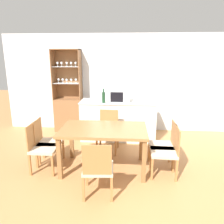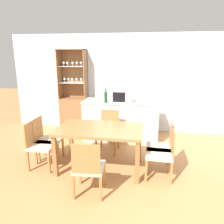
{
  "view_description": "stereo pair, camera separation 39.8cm",
  "coord_description": "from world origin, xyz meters",
  "px_view_note": "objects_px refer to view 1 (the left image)",
  "views": [
    {
      "loc": [
        -0.08,
        -3.19,
        2.02
      ],
      "look_at": [
        -0.4,
        1.15,
        0.87
      ],
      "focal_mm": 35.0,
      "sensor_mm": 36.0,
      "label": 1
    },
    {
      "loc": [
        0.31,
        -3.15,
        2.02
      ],
      "look_at": [
        -0.4,
        1.15,
        0.87
      ],
      "focal_mm": 35.0,
      "sensor_mm": 36.0,
      "label": 2
    }
  ],
  "objects_px": {
    "dining_chair_head_near": "(98,169)",
    "wine_bottle": "(104,97)",
    "dining_chair_side_left_far": "(47,142)",
    "dining_chair_side_right_far": "(164,145)",
    "dining_chair_side_right_near": "(167,151)",
    "dining_chair_head_far": "(108,131)",
    "display_cabinet": "(69,108)",
    "dining_table": "(104,133)",
    "dining_chair_side_left_near": "(42,148)",
    "microwave": "(120,96)"
  },
  "relations": [
    {
      "from": "dining_chair_head_near",
      "to": "microwave",
      "type": "distance_m",
      "value": 2.36
    },
    {
      "from": "dining_chair_side_right_far",
      "to": "dining_chair_side_left_far",
      "type": "distance_m",
      "value": 2.17
    },
    {
      "from": "display_cabinet",
      "to": "dining_chair_side_right_far",
      "type": "height_order",
      "value": "display_cabinet"
    },
    {
      "from": "dining_chair_head_near",
      "to": "wine_bottle",
      "type": "xyz_separation_m",
      "value": [
        -0.14,
        2.07,
        0.65
      ]
    },
    {
      "from": "dining_chair_side_right_far",
      "to": "dining_chair_head_far",
      "type": "height_order",
      "value": "same"
    },
    {
      "from": "dining_chair_side_right_near",
      "to": "dining_chair_head_near",
      "type": "relative_size",
      "value": 1.0
    },
    {
      "from": "dining_chair_head_near",
      "to": "microwave",
      "type": "relative_size",
      "value": 1.91
    },
    {
      "from": "dining_chair_side_right_near",
      "to": "dining_chair_head_near",
      "type": "xyz_separation_m",
      "value": [
        -1.08,
        -0.65,
        0.0
      ]
    },
    {
      "from": "dining_chair_side_left_near",
      "to": "dining_chair_head_far",
      "type": "bearing_deg",
      "value": 130.34
    },
    {
      "from": "dining_chair_side_right_far",
      "to": "dining_chair_head_far",
      "type": "bearing_deg",
      "value": 58.59
    },
    {
      "from": "display_cabinet",
      "to": "dining_chair_head_near",
      "type": "distance_m",
      "value": 3.06
    },
    {
      "from": "dining_chair_side_right_far",
      "to": "dining_chair_side_right_near",
      "type": "relative_size",
      "value": 1.0
    },
    {
      "from": "display_cabinet",
      "to": "dining_table",
      "type": "bearing_deg",
      "value": -59.9
    },
    {
      "from": "display_cabinet",
      "to": "dining_chair_side_left_near",
      "type": "bearing_deg",
      "value": -87.68
    },
    {
      "from": "dining_table",
      "to": "dining_chair_side_right_near",
      "type": "bearing_deg",
      "value": -7.29
    },
    {
      "from": "dining_chair_side_left_near",
      "to": "wine_bottle",
      "type": "xyz_separation_m",
      "value": [
        0.95,
        1.41,
        0.65
      ]
    },
    {
      "from": "display_cabinet",
      "to": "dining_chair_side_right_near",
      "type": "relative_size",
      "value": 2.49
    },
    {
      "from": "dining_table",
      "to": "dining_chair_side_right_far",
      "type": "xyz_separation_m",
      "value": [
        1.09,
        0.14,
        -0.25
      ]
    },
    {
      "from": "display_cabinet",
      "to": "dining_chair_side_left_near",
      "type": "relative_size",
      "value": 2.49
    },
    {
      "from": "dining_chair_side_right_near",
      "to": "dining_chair_head_far",
      "type": "bearing_deg",
      "value": 51.81
    },
    {
      "from": "display_cabinet",
      "to": "dining_chair_side_right_near",
      "type": "height_order",
      "value": "display_cabinet"
    },
    {
      "from": "dining_chair_side_right_far",
      "to": "dining_chair_side_right_near",
      "type": "distance_m",
      "value": 0.28
    },
    {
      "from": "dining_table",
      "to": "dining_chair_side_right_far",
      "type": "bearing_deg",
      "value": 7.2
    },
    {
      "from": "dining_chair_head_near",
      "to": "dining_chair_side_right_far",
      "type": "bearing_deg",
      "value": 36.71
    },
    {
      "from": "display_cabinet",
      "to": "wine_bottle",
      "type": "xyz_separation_m",
      "value": [
        1.03,
        -0.75,
        0.46
      ]
    },
    {
      "from": "dining_chair_side_right_far",
      "to": "microwave",
      "type": "relative_size",
      "value": 1.91
    },
    {
      "from": "display_cabinet",
      "to": "dining_chair_side_right_far",
      "type": "bearing_deg",
      "value": -39.86
    },
    {
      "from": "dining_chair_side_right_near",
      "to": "dining_chair_side_left_far",
      "type": "xyz_separation_m",
      "value": [
        -2.17,
        0.27,
        0.0
      ]
    },
    {
      "from": "wine_bottle",
      "to": "display_cabinet",
      "type": "bearing_deg",
      "value": 144.15
    },
    {
      "from": "dining_chair_head_far",
      "to": "display_cabinet",
      "type": "bearing_deg",
      "value": -42.45
    },
    {
      "from": "dining_chair_side_left_near",
      "to": "microwave",
      "type": "distance_m",
      "value": 2.17
    },
    {
      "from": "dining_chair_head_near",
      "to": "dining_chair_side_left_far",
      "type": "xyz_separation_m",
      "value": [
        -1.09,
        0.92,
        0.0
      ]
    },
    {
      "from": "display_cabinet",
      "to": "dining_chair_side_right_far",
      "type": "relative_size",
      "value": 2.49
    },
    {
      "from": "dining_chair_side_left_near",
      "to": "dining_chair_side_left_far",
      "type": "height_order",
      "value": "same"
    },
    {
      "from": "dining_chair_head_near",
      "to": "wine_bottle",
      "type": "bearing_deg",
      "value": 90.01
    },
    {
      "from": "display_cabinet",
      "to": "dining_chair_head_far",
      "type": "distance_m",
      "value": 1.71
    },
    {
      "from": "dining_chair_side_left_far",
      "to": "dining_chair_head_far",
      "type": "bearing_deg",
      "value": 117.72
    },
    {
      "from": "dining_chair_side_right_far",
      "to": "dining_chair_head_far",
      "type": "xyz_separation_m",
      "value": [
        -1.08,
        0.65,
        0.0
      ]
    },
    {
      "from": "dining_chair_side_right_far",
      "to": "dining_chair_side_right_near",
      "type": "height_order",
      "value": "same"
    },
    {
      "from": "dining_table",
      "to": "dining_chair_side_right_near",
      "type": "distance_m",
      "value": 1.12
    },
    {
      "from": "dining_chair_head_far",
      "to": "dining_chair_head_near",
      "type": "relative_size",
      "value": 1.0
    },
    {
      "from": "dining_chair_head_far",
      "to": "dining_chair_side_left_far",
      "type": "height_order",
      "value": "same"
    },
    {
      "from": "microwave",
      "to": "wine_bottle",
      "type": "bearing_deg",
      "value": -151.46
    },
    {
      "from": "dining_chair_head_near",
      "to": "microwave",
      "type": "height_order",
      "value": "microwave"
    },
    {
      "from": "dining_chair_head_far",
      "to": "dining_chair_side_left_far",
      "type": "relative_size",
      "value": 1.0
    },
    {
      "from": "dining_chair_head_near",
      "to": "dining_chair_side_left_far",
      "type": "bearing_deg",
      "value": 135.76
    },
    {
      "from": "dining_chair_head_near",
      "to": "microwave",
      "type": "xyz_separation_m",
      "value": [
        0.22,
        2.26,
        0.65
      ]
    },
    {
      "from": "dining_chair_side_left_near",
      "to": "dining_chair_side_left_far",
      "type": "bearing_deg",
      "value": 179.89
    },
    {
      "from": "dining_chair_head_near",
      "to": "microwave",
      "type": "bearing_deg",
      "value": 80.52
    },
    {
      "from": "dining_chair_side_left_far",
      "to": "microwave",
      "type": "distance_m",
      "value": 1.98
    }
  ]
}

